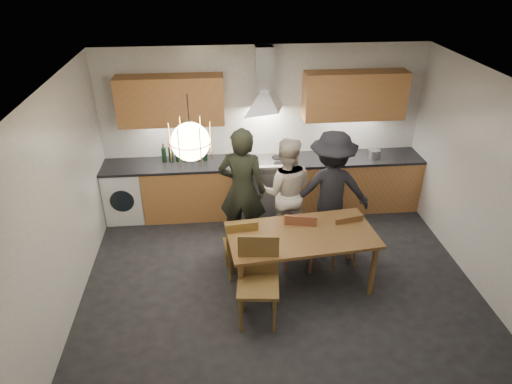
{
  "coord_description": "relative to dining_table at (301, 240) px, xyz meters",
  "views": [
    {
      "loc": [
        -0.73,
        -4.48,
        3.9
      ],
      "look_at": [
        -0.28,
        0.4,
        1.2
      ],
      "focal_mm": 32.0,
      "sensor_mm": 36.0,
      "label": 1
    }
  ],
  "objects": [
    {
      "name": "ground",
      "position": [
        -0.26,
        -0.09,
        -0.67
      ],
      "size": [
        5.0,
        5.0,
        0.0
      ],
      "primitive_type": "plane",
      "color": "black",
      "rests_on": "ground"
    },
    {
      "name": "room_shell",
      "position": [
        -0.26,
        -0.09,
        1.03
      ],
      "size": [
        5.02,
        4.52,
        2.61
      ],
      "color": "white",
      "rests_on": "ground"
    },
    {
      "name": "counter_run",
      "position": [
        -0.23,
        1.86,
        -0.22
      ],
      "size": [
        5.0,
        0.62,
        0.9
      ],
      "color": "tan",
      "rests_on": "ground"
    },
    {
      "name": "range_stove",
      "position": [
        -0.26,
        1.86,
        -0.23
      ],
      "size": [
        0.9,
        0.6,
        0.92
      ],
      "color": "silver",
      "rests_on": "ground"
    },
    {
      "name": "wall_fixtures",
      "position": [
        -0.26,
        1.98,
        1.2
      ],
      "size": [
        4.3,
        0.54,
        1.1
      ],
      "color": "tan",
      "rests_on": "ground"
    },
    {
      "name": "pendant_lamp",
      "position": [
        -1.26,
        -0.19,
        1.43
      ],
      "size": [
        0.43,
        0.43,
        0.7
      ],
      "color": "black",
      "rests_on": "ground"
    },
    {
      "name": "dining_table",
      "position": [
        0.0,
        0.0,
        0.0
      ],
      "size": [
        1.89,
        1.08,
        0.76
      ],
      "rotation": [
        0.0,
        0.0,
        0.1
      ],
      "color": "brown",
      "rests_on": "ground"
    },
    {
      "name": "chair_back_left",
      "position": [
        -0.74,
        0.21,
        -0.17
      ],
      "size": [
        0.44,
        0.44,
        0.88
      ],
      "rotation": [
        0.0,
        0.0,
        3.26
      ],
      "color": "brown",
      "rests_on": "ground"
    },
    {
      "name": "chair_back_mid",
      "position": [
        0.04,
        0.29,
        -0.16
      ],
      "size": [
        0.48,
        0.48,
        0.9
      ],
      "rotation": [
        0.0,
        0.0,
        2.94
      ],
      "color": "brown",
      "rests_on": "ground"
    },
    {
      "name": "chair_back_right",
      "position": [
        0.63,
        0.29,
        -0.19
      ],
      "size": [
        0.45,
        0.45,
        0.84
      ],
      "rotation": [
        0.0,
        0.0,
        3.34
      ],
      "color": "brown",
      "rests_on": "ground"
    },
    {
      "name": "chair_front",
      "position": [
        -0.59,
        -0.51,
        -0.08
      ],
      "size": [
        0.52,
        0.52,
        1.03
      ],
      "rotation": [
        0.0,
        0.0,
        -0.11
      ],
      "color": "brown",
      "rests_on": "ground"
    },
    {
      "name": "person_left",
      "position": [
        -0.67,
        0.91,
        0.23
      ],
      "size": [
        0.75,
        0.59,
        1.81
      ],
      "primitive_type": "imported",
      "rotation": [
        0.0,
        0.0,
        2.88
      ],
      "color": "black",
      "rests_on": "ground"
    },
    {
      "name": "person_mid",
      "position": [
        -0.05,
        1.01,
        0.13
      ],
      "size": [
        0.84,
        0.69,
        1.61
      ],
      "primitive_type": "imported",
      "rotation": [
        0.0,
        0.0,
        3.04
      ],
      "color": "beige",
      "rests_on": "ground"
    },
    {
      "name": "person_right",
      "position": [
        0.56,
        0.87,
        0.19
      ],
      "size": [
        1.17,
        0.74,
        1.73
      ],
      "primitive_type": "imported",
      "rotation": [
        0.0,
        0.0,
        3.06
      ],
      "color": "black",
      "rests_on": "ground"
    },
    {
      "name": "mixing_bowl",
      "position": [
        0.81,
        1.76,
        0.26
      ],
      "size": [
        0.38,
        0.38,
        0.07
      ],
      "primitive_type": "imported",
      "rotation": [
        0.0,
        0.0,
        0.36
      ],
      "color": "#B2B2B6",
      "rests_on": "counter_run"
    },
    {
      "name": "stock_pot",
      "position": [
        1.48,
        1.81,
        0.29
      ],
      "size": [
        0.2,
        0.2,
        0.13
      ],
      "primitive_type": "cylinder",
      "rotation": [
        0.0,
        0.0,
        -0.16
      ],
      "color": "#B0AFB3",
      "rests_on": "counter_run"
    },
    {
      "name": "wine_bottles",
      "position": [
        -1.49,
        1.96,
        0.37
      ],
      "size": [
        0.7,
        0.07,
        0.3
      ],
      "color": "black",
      "rests_on": "counter_run"
    }
  ]
}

